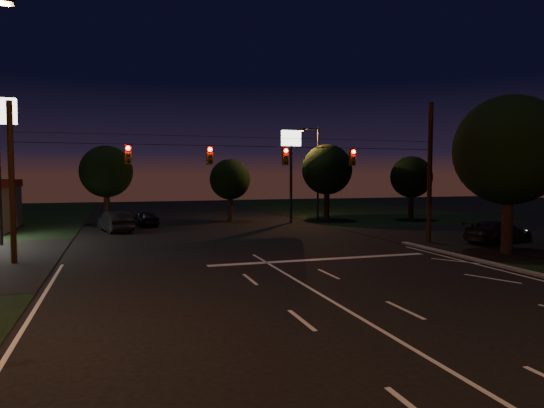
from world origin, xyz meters
name	(u,v)px	position (x,y,z in m)	size (l,w,h in m)	color
ground	(389,335)	(0.00, 0.00, 0.00)	(140.00, 140.00, 0.00)	black
cross_street_right	(515,236)	(20.00, 16.00, 0.00)	(20.00, 16.00, 0.02)	black
stop_bar	(322,259)	(3.00, 11.50, 0.01)	(12.00, 0.50, 0.01)	silver
utility_pole_right	(428,243)	(12.00, 15.00, 0.00)	(0.30, 0.30, 9.00)	black
utility_pole_left	(14,264)	(-12.00, 15.00, 0.00)	(0.28, 0.28, 8.00)	black
signal_span	(248,155)	(0.00, 14.96, 5.50)	(24.00, 0.40, 1.56)	black
pole_sign_right	(291,154)	(8.00, 30.00, 6.24)	(1.80, 0.30, 8.40)	black
street_light_right_far	(315,166)	(11.24, 32.00, 5.24)	(2.20, 0.35, 9.00)	black
tree_right_near	(507,152)	(13.53, 10.17, 5.68)	(6.00, 6.00, 8.76)	black
tree_far_b	(107,172)	(-7.98, 34.13, 4.61)	(4.60, 4.60, 6.98)	black
tree_far_c	(230,180)	(3.02, 33.10, 3.90)	(3.80, 3.80, 5.86)	black
tree_far_d	(327,170)	(12.02, 31.13, 4.83)	(4.80, 4.80, 7.30)	black
tree_far_e	(411,178)	(20.02, 29.11, 4.11)	(4.00, 4.00, 6.18)	black
car_oncoming_a	(144,219)	(-4.94, 31.03, 0.66)	(1.55, 3.85, 1.31)	black
car_oncoming_b	(115,222)	(-7.29, 27.52, 0.78)	(1.65, 4.73, 1.56)	black
car_cross	(498,232)	(16.17, 13.50, 0.74)	(2.06, 5.07, 1.47)	black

